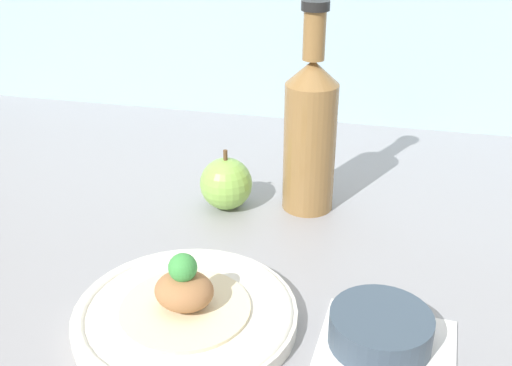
{
  "coord_description": "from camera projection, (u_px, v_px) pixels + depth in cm",
  "views": [
    {
      "loc": [
        9.03,
        -60.52,
        41.77
      ],
      "look_at": [
        -5.69,
        1.64,
        10.21
      ],
      "focal_mm": 42.0,
      "sensor_mm": 36.0,
      "label": 1
    }
  ],
  "objects": [
    {
      "name": "apple",
      "position": [
        226.0,
        184.0,
        0.86
      ],
      "size": [
        7.52,
        7.52,
        8.96
      ],
      "color": "#84B74C",
      "rests_on": "ground_plane"
    },
    {
      "name": "ground_plane",
      "position": [
        298.0,
        282.0,
        0.74
      ],
      "size": [
        180.0,
        110.0,
        4.0
      ],
      "primitive_type": "cube",
      "color": "gray"
    },
    {
      "name": "napkin",
      "position": [
        386.0,
        345.0,
        0.6
      ],
      "size": [
        14.29,
        12.75,
        0.8
      ],
      "color": "white",
      "rests_on": "ground_plane"
    },
    {
      "name": "plate",
      "position": [
        186.0,
        314.0,
        0.64
      ],
      "size": [
        23.8,
        23.8,
        2.09
      ],
      "color": "silver",
      "rests_on": "ground_plane"
    },
    {
      "name": "cider_bottle",
      "position": [
        310.0,
        131.0,
        0.82
      ],
      "size": [
        7.3,
        7.3,
        29.17
      ],
      "color": "olive",
      "rests_on": "ground_plane"
    },
    {
      "name": "dipping_bowl",
      "position": [
        380.0,
        331.0,
        0.6
      ],
      "size": [
        10.34,
        10.34,
        3.89
      ],
      "color": "#384756",
      "rests_on": "ground_plane"
    },
    {
      "name": "plated_food",
      "position": [
        184.0,
        294.0,
        0.62
      ],
      "size": [
        13.87,
        13.87,
        6.84
      ],
      "color": "beige",
      "rests_on": "plate"
    }
  ]
}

